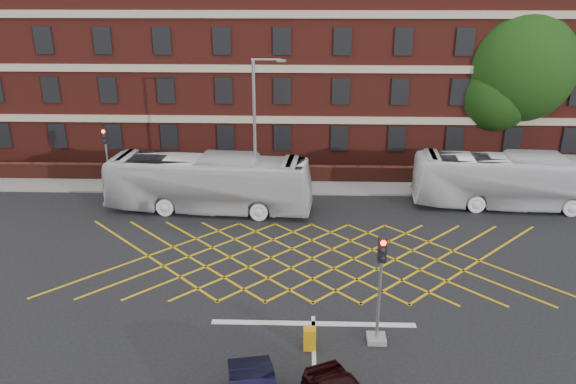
{
  "coord_description": "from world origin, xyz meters",
  "views": [
    {
      "loc": [
        -0.41,
        -22.22,
        12.63
      ],
      "look_at": [
        -1.15,
        1.5,
        3.61
      ],
      "focal_mm": 35.0,
      "sensor_mm": 36.0,
      "label": 1
    }
  ],
  "objects_px": {
    "utility_cabinet": "(310,339)",
    "deciduous_tree": "(514,73)",
    "traffic_light_near": "(379,300)",
    "street_lamp": "(256,161)",
    "bus_right": "(513,181)",
    "traffic_light_far": "(108,168)",
    "direction_signs": "(121,169)",
    "bus_left": "(209,183)"
  },
  "relations": [
    {
      "from": "bus_right",
      "to": "street_lamp",
      "type": "relative_size",
      "value": 1.32
    },
    {
      "from": "deciduous_tree",
      "to": "traffic_light_far",
      "type": "bearing_deg",
      "value": -163.64
    },
    {
      "from": "traffic_light_near",
      "to": "traffic_light_far",
      "type": "bearing_deg",
      "value": 135.25
    },
    {
      "from": "bus_left",
      "to": "bus_right",
      "type": "bearing_deg",
      "value": -81.37
    },
    {
      "from": "bus_left",
      "to": "traffic_light_near",
      "type": "height_order",
      "value": "traffic_light_near"
    },
    {
      "from": "direction_signs",
      "to": "utility_cabinet",
      "type": "height_order",
      "value": "direction_signs"
    },
    {
      "from": "street_lamp",
      "to": "utility_cabinet",
      "type": "distance_m",
      "value": 13.66
    },
    {
      "from": "bus_right",
      "to": "utility_cabinet",
      "type": "height_order",
      "value": "bus_right"
    },
    {
      "from": "traffic_light_near",
      "to": "street_lamp",
      "type": "relative_size",
      "value": 0.49
    },
    {
      "from": "direction_signs",
      "to": "street_lamp",
      "type": "bearing_deg",
      "value": -19.23
    },
    {
      "from": "traffic_light_far",
      "to": "street_lamp",
      "type": "relative_size",
      "value": 0.49
    },
    {
      "from": "bus_right",
      "to": "utility_cabinet",
      "type": "xyz_separation_m",
      "value": [
        -11.97,
        -14.11,
        -1.18
      ]
    },
    {
      "from": "deciduous_tree",
      "to": "traffic_light_near",
      "type": "distance_m",
      "value": 25.85
    },
    {
      "from": "deciduous_tree",
      "to": "utility_cabinet",
      "type": "bearing_deg",
      "value": -121.92
    },
    {
      "from": "deciduous_tree",
      "to": "traffic_light_far",
      "type": "distance_m",
      "value": 28.16
    },
    {
      "from": "traffic_light_near",
      "to": "street_lamp",
      "type": "xyz_separation_m",
      "value": [
        -5.48,
        12.56,
        1.21
      ]
    },
    {
      "from": "utility_cabinet",
      "to": "deciduous_tree",
      "type": "bearing_deg",
      "value": 58.08
    },
    {
      "from": "bus_left",
      "to": "traffic_light_far",
      "type": "distance_m",
      "value": 6.88
    },
    {
      "from": "street_lamp",
      "to": "direction_signs",
      "type": "distance_m",
      "value": 9.59
    },
    {
      "from": "traffic_light_far",
      "to": "utility_cabinet",
      "type": "relative_size",
      "value": 5.05
    },
    {
      "from": "traffic_light_near",
      "to": "street_lamp",
      "type": "bearing_deg",
      "value": 113.57
    },
    {
      "from": "traffic_light_near",
      "to": "street_lamp",
      "type": "distance_m",
      "value": 13.75
    },
    {
      "from": "traffic_light_near",
      "to": "direction_signs",
      "type": "bearing_deg",
      "value": 132.59
    },
    {
      "from": "deciduous_tree",
      "to": "traffic_light_near",
      "type": "xyz_separation_m",
      "value": [
        -11.85,
        -22.49,
        -4.69
      ]
    },
    {
      "from": "deciduous_tree",
      "to": "traffic_light_far",
      "type": "xyz_separation_m",
      "value": [
        -26.65,
        -7.82,
        -4.69
      ]
    },
    {
      "from": "utility_cabinet",
      "to": "traffic_light_near",
      "type": "bearing_deg",
      "value": 11.85
    },
    {
      "from": "traffic_light_near",
      "to": "utility_cabinet",
      "type": "xyz_separation_m",
      "value": [
        -2.49,
        -0.52,
        -1.34
      ]
    },
    {
      "from": "traffic_light_near",
      "to": "street_lamp",
      "type": "height_order",
      "value": "street_lamp"
    },
    {
      "from": "bus_right",
      "to": "deciduous_tree",
      "type": "height_order",
      "value": "deciduous_tree"
    },
    {
      "from": "bus_left",
      "to": "utility_cabinet",
      "type": "distance_m",
      "value": 14.33
    },
    {
      "from": "deciduous_tree",
      "to": "traffic_light_near",
      "type": "relative_size",
      "value": 2.61
    },
    {
      "from": "street_lamp",
      "to": "bus_left",
      "type": "bearing_deg",
      "value": -179.54
    },
    {
      "from": "bus_left",
      "to": "traffic_light_near",
      "type": "xyz_separation_m",
      "value": [
        8.26,
        -12.53,
        0.12
      ]
    },
    {
      "from": "utility_cabinet",
      "to": "direction_signs",
      "type": "bearing_deg",
      "value": 126.33
    },
    {
      "from": "deciduous_tree",
      "to": "utility_cabinet",
      "type": "relative_size",
      "value": 13.21
    },
    {
      "from": "traffic_light_near",
      "to": "deciduous_tree",
      "type": "bearing_deg",
      "value": 62.23
    },
    {
      "from": "traffic_light_near",
      "to": "traffic_light_far",
      "type": "distance_m",
      "value": 20.84
    },
    {
      "from": "street_lamp",
      "to": "direction_signs",
      "type": "height_order",
      "value": "street_lamp"
    },
    {
      "from": "bus_left",
      "to": "street_lamp",
      "type": "bearing_deg",
      "value": -84.32
    },
    {
      "from": "bus_right",
      "to": "traffic_light_near",
      "type": "bearing_deg",
      "value": 149.44
    },
    {
      "from": "deciduous_tree",
      "to": "utility_cabinet",
      "type": "distance_m",
      "value": 27.78
    },
    {
      "from": "bus_right",
      "to": "utility_cabinet",
      "type": "distance_m",
      "value": 18.54
    }
  ]
}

